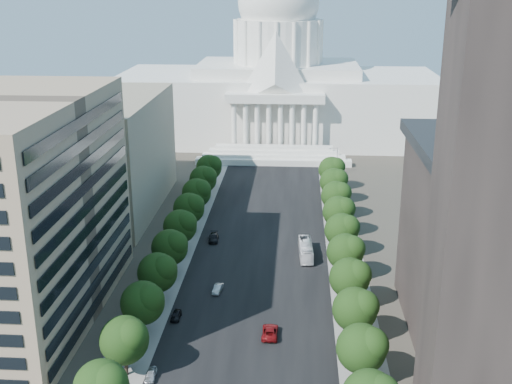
% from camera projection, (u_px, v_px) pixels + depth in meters
% --- Properties ---
extents(road_asphalt, '(30.00, 260.00, 0.01)m').
position_uv_depth(road_asphalt, '(264.00, 225.00, 161.38)').
color(road_asphalt, black).
rests_on(road_asphalt, ground).
extents(sidewalk_left, '(8.00, 260.00, 0.02)m').
position_uv_depth(sidewalk_left, '(190.00, 223.00, 162.56)').
color(sidewalk_left, gray).
rests_on(sidewalk_left, ground).
extents(sidewalk_right, '(8.00, 260.00, 0.02)m').
position_uv_depth(sidewalk_right, '(340.00, 227.00, 160.20)').
color(sidewalk_right, gray).
rests_on(sidewalk_right, ground).
extents(capitol, '(120.00, 56.00, 73.00)m').
position_uv_depth(capitol, '(278.00, 87.00, 245.07)').
color(capitol, white).
rests_on(capitol, ground).
extents(office_block_left_far, '(38.00, 52.00, 30.00)m').
position_uv_depth(office_block_left_far, '(85.00, 154.00, 169.14)').
color(office_block_left_far, gray).
rests_on(office_block_left_far, ground).
extents(tree_l_b, '(7.79, 7.60, 9.97)m').
position_uv_depth(tree_l_b, '(126.00, 339.00, 97.71)').
color(tree_l_b, '#33261C').
rests_on(tree_l_b, ground).
extents(tree_l_c, '(7.79, 7.60, 9.97)m').
position_uv_depth(tree_l_c, '(144.00, 302.00, 109.09)').
color(tree_l_c, '#33261C').
rests_on(tree_l_c, ground).
extents(tree_l_d, '(7.79, 7.60, 9.97)m').
position_uv_depth(tree_l_d, '(159.00, 272.00, 120.46)').
color(tree_l_d, '#33261C').
rests_on(tree_l_d, ground).
extents(tree_l_e, '(7.79, 7.60, 9.97)m').
position_uv_depth(tree_l_e, '(171.00, 247.00, 131.84)').
color(tree_l_e, '#33261C').
rests_on(tree_l_e, ground).
extents(tree_l_f, '(7.79, 7.60, 9.97)m').
position_uv_depth(tree_l_f, '(181.00, 225.00, 143.21)').
color(tree_l_f, '#33261C').
rests_on(tree_l_f, ground).
extents(tree_l_g, '(7.79, 7.60, 9.97)m').
position_uv_depth(tree_l_g, '(190.00, 208.00, 154.59)').
color(tree_l_g, '#33261C').
rests_on(tree_l_g, ground).
extents(tree_l_h, '(7.79, 7.60, 9.97)m').
position_uv_depth(tree_l_h, '(198.00, 192.00, 165.96)').
color(tree_l_h, '#33261C').
rests_on(tree_l_h, ground).
extents(tree_l_i, '(7.79, 7.60, 9.97)m').
position_uv_depth(tree_l_i, '(204.00, 179.00, 177.33)').
color(tree_l_i, '#33261C').
rests_on(tree_l_i, ground).
extents(tree_l_j, '(7.79, 7.60, 9.97)m').
position_uv_depth(tree_l_j, '(210.00, 167.00, 188.71)').
color(tree_l_j, '#33261C').
rests_on(tree_l_j, ground).
extents(tree_r_b, '(7.79, 7.60, 9.97)m').
position_uv_depth(tree_r_b, '(364.00, 347.00, 95.48)').
color(tree_r_b, '#33261C').
rests_on(tree_r_b, ground).
extents(tree_r_c, '(7.79, 7.60, 9.97)m').
position_uv_depth(tree_r_c, '(357.00, 309.00, 106.86)').
color(tree_r_c, '#33261C').
rests_on(tree_r_c, ground).
extents(tree_r_d, '(7.79, 7.60, 9.97)m').
position_uv_depth(tree_r_d, '(352.00, 277.00, 118.23)').
color(tree_r_d, '#33261C').
rests_on(tree_r_d, ground).
extents(tree_r_e, '(7.79, 7.60, 9.97)m').
position_uv_depth(tree_r_e, '(347.00, 251.00, 129.61)').
color(tree_r_e, '#33261C').
rests_on(tree_r_e, ground).
extents(tree_r_f, '(7.79, 7.60, 9.97)m').
position_uv_depth(tree_r_f, '(343.00, 229.00, 140.98)').
color(tree_r_f, '#33261C').
rests_on(tree_r_f, ground).
extents(tree_r_g, '(7.79, 7.60, 9.97)m').
position_uv_depth(tree_r_g, '(340.00, 211.00, 152.36)').
color(tree_r_g, '#33261C').
rests_on(tree_r_g, ground).
extents(tree_r_h, '(7.79, 7.60, 9.97)m').
position_uv_depth(tree_r_h, '(337.00, 195.00, 163.73)').
color(tree_r_h, '#33261C').
rests_on(tree_r_h, ground).
extents(tree_r_i, '(7.79, 7.60, 9.97)m').
position_uv_depth(tree_r_i, '(335.00, 181.00, 175.11)').
color(tree_r_i, '#33261C').
rests_on(tree_r_i, ground).
extents(tree_r_j, '(7.79, 7.60, 9.97)m').
position_uv_depth(tree_r_j, '(333.00, 169.00, 186.48)').
color(tree_r_j, '#33261C').
rests_on(tree_r_j, ground).
extents(streetlight_b, '(2.61, 0.44, 9.00)m').
position_uv_depth(streetlight_b, '(367.00, 315.00, 106.19)').
color(streetlight_b, gray).
rests_on(streetlight_b, ground).
extents(streetlight_c, '(2.61, 0.44, 9.00)m').
position_uv_depth(streetlight_c, '(355.00, 254.00, 129.89)').
color(streetlight_c, gray).
rests_on(streetlight_c, ground).
extents(streetlight_d, '(2.61, 0.44, 9.00)m').
position_uv_depth(streetlight_d, '(346.00, 212.00, 153.59)').
color(streetlight_d, gray).
rests_on(streetlight_d, ground).
extents(streetlight_e, '(2.61, 0.44, 9.00)m').
position_uv_depth(streetlight_e, '(340.00, 181.00, 177.29)').
color(streetlight_e, gray).
rests_on(streetlight_e, ground).
extents(streetlight_f, '(2.61, 0.44, 9.00)m').
position_uv_depth(streetlight_f, '(335.00, 157.00, 200.98)').
color(streetlight_f, gray).
rests_on(streetlight_f, ground).
extents(car_dark_a, '(1.66, 3.99, 1.35)m').
position_uv_depth(car_dark_a, '(176.00, 315.00, 116.32)').
color(car_dark_a, black).
rests_on(car_dark_a, ground).
extents(car_silver, '(1.96, 4.28, 1.36)m').
position_uv_depth(car_silver, '(218.00, 289.00, 126.42)').
color(car_silver, '#B8BCC1').
rests_on(car_silver, ground).
extents(car_red, '(2.74, 5.87, 1.63)m').
position_uv_depth(car_red, '(270.00, 332.00, 110.60)').
color(car_red, maroon).
rests_on(car_red, ground).
extents(car_dark_b, '(2.55, 5.54, 1.57)m').
position_uv_depth(car_dark_b, '(214.00, 238.00, 151.19)').
color(car_dark_b, black).
rests_on(car_dark_b, ground).
extents(car_parked, '(1.72, 3.91, 1.31)m').
position_uv_depth(car_parked, '(151.00, 375.00, 98.80)').
color(car_parked, '#B7BAC0').
rests_on(car_parked, ground).
extents(city_bus, '(3.32, 11.79, 3.25)m').
position_uv_depth(city_bus, '(306.00, 250.00, 142.49)').
color(city_bus, white).
rests_on(city_bus, ground).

